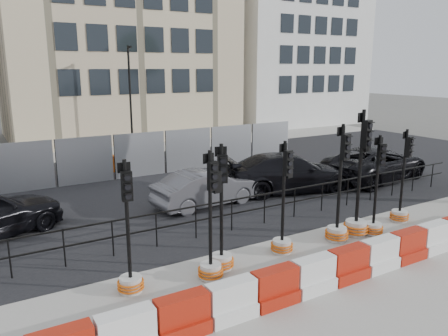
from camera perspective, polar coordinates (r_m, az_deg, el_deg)
ground at (r=13.00m, az=8.39°, el=-8.84°), size 120.00×120.00×0.00m
sidewalk_near at (r=11.05m, az=18.47°, el=-13.44°), size 40.00×6.00×0.02m
road at (r=18.66m, az=-5.21°, el=-1.93°), size 40.00×14.00×0.03m
sidewalk_far at (r=26.89m, az=-13.52°, el=2.36°), size 40.00×4.00×0.02m
building_cream at (r=33.03m, az=-14.18°, el=19.92°), size 15.00×10.06×18.00m
building_white at (r=40.00m, az=7.98°, el=17.46°), size 12.00×9.06×16.00m
kerb_railing at (r=13.67m, az=5.32°, el=-4.60°), size 18.00×0.04×1.00m
heras_fencing at (r=21.01m, az=-8.57°, el=1.53°), size 14.33×1.72×2.00m
lamp_post_far at (r=25.69m, az=-12.13°, el=9.18°), size 0.12×0.56×6.00m
barrier_row at (r=11.02m, az=17.81°, el=-11.43°), size 14.65×0.50×0.80m
traffic_signal_a at (r=9.87m, az=-12.19°, el=-12.45°), size 0.59×0.59×2.98m
traffic_signal_b at (r=10.19m, az=-1.68°, el=-10.61°), size 0.60×0.60×3.05m
traffic_signal_c at (r=10.66m, az=-0.32°, el=-9.99°), size 0.61×0.61×3.11m
traffic_signal_d at (r=11.64m, az=7.72°, el=-7.68°), size 0.59×0.59×3.01m
traffic_signal_e at (r=12.73m, az=14.67°, el=-6.32°), size 0.66×0.66×3.33m
traffic_signal_f at (r=13.24m, az=17.09°, el=-4.86°), size 0.72×0.72×3.68m
traffic_signal_g at (r=13.52m, az=19.04°, el=-5.81°), size 0.58×0.58×2.96m
traffic_signal_h at (r=14.95m, az=22.10°, el=-4.27°), size 0.59×0.59×2.97m
car_b at (r=15.45m, az=-2.29°, el=-2.64°), size 2.12×4.18×1.29m
car_c at (r=17.41m, az=8.43°, el=-0.58°), size 4.66×6.26×1.52m
car_d at (r=20.08m, az=19.14°, el=0.58°), size 3.76×5.90×1.47m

